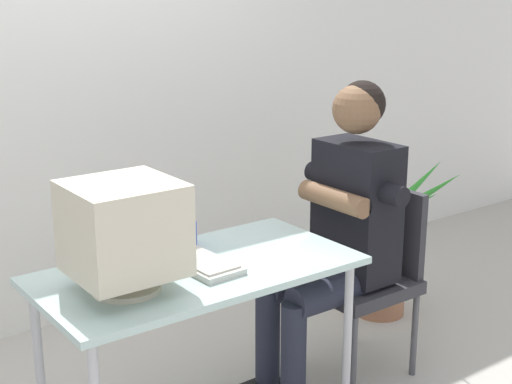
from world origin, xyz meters
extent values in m
cube|color=silver|center=(0.30, 1.40, 1.50)|extent=(8.00, 0.10, 3.00)
cylinder|color=#B7B7BC|center=(0.55, -0.26, 0.36)|extent=(0.04, 0.04, 0.71)
cylinder|color=#B7B7BC|center=(-0.55, 0.26, 0.36)|extent=(0.04, 0.04, 0.71)
cylinder|color=#B7B7BC|center=(0.55, 0.26, 0.36)|extent=(0.04, 0.04, 0.71)
cube|color=silver|center=(0.00, 0.00, 0.72)|extent=(1.22, 0.63, 0.03)
cylinder|color=beige|center=(-0.32, -0.04, 0.75)|extent=(0.24, 0.24, 0.02)
cylinder|color=beige|center=(-0.32, -0.04, 0.78)|extent=(0.06, 0.06, 0.05)
cube|color=beige|center=(-0.32, -0.04, 0.97)|extent=(0.36, 0.35, 0.32)
cube|color=black|center=(-0.13, -0.04, 0.97)|extent=(0.01, 0.30, 0.26)
cube|color=silver|center=(0.01, 0.02, 0.75)|extent=(0.19, 0.42, 0.02)
cube|color=beige|center=(0.01, 0.02, 0.77)|extent=(0.16, 0.37, 0.01)
cylinder|color=#4C4C51|center=(0.68, -0.17, 0.21)|extent=(0.03, 0.03, 0.41)
cylinder|color=#4C4C51|center=(1.07, -0.17, 0.21)|extent=(0.03, 0.03, 0.41)
cylinder|color=#4C4C51|center=(0.68, 0.22, 0.21)|extent=(0.03, 0.03, 0.41)
cylinder|color=#4C4C51|center=(1.07, 0.22, 0.21)|extent=(0.03, 0.03, 0.41)
cube|color=#2D2D33|center=(0.87, 0.02, 0.44)|extent=(0.45, 0.45, 0.06)
cube|color=#2D2D33|center=(1.08, 0.02, 0.68)|extent=(0.04, 0.40, 0.40)
cube|color=black|center=(0.85, 0.02, 0.80)|extent=(0.22, 0.38, 0.62)
sphere|color=brown|center=(0.83, 0.02, 1.26)|extent=(0.21, 0.21, 0.21)
sphere|color=black|center=(0.86, 0.02, 1.28)|extent=(0.20, 0.20, 0.20)
cylinder|color=#262838|center=(0.64, -0.07, 0.49)|extent=(0.43, 0.14, 0.14)
cylinder|color=#262838|center=(0.64, 0.11, 0.49)|extent=(0.43, 0.14, 0.14)
cylinder|color=#262838|center=(0.42, -0.07, 0.25)|extent=(0.11, 0.11, 0.49)
cylinder|color=#262838|center=(0.42, 0.11, 0.25)|extent=(0.11, 0.11, 0.49)
cylinder|color=black|center=(0.83, -0.19, 0.93)|extent=(0.09, 0.14, 0.09)
cylinder|color=black|center=(0.83, 0.24, 0.93)|extent=(0.09, 0.14, 0.09)
cylinder|color=brown|center=(0.71, 0.02, 0.88)|extent=(0.09, 0.38, 0.09)
cylinder|color=#9E6647|center=(1.44, 0.41, 0.13)|extent=(0.28, 0.28, 0.26)
cylinder|color=brown|center=(1.44, 0.41, 0.40)|extent=(0.04, 0.04, 0.29)
cone|color=#308B2E|center=(1.61, 0.39, 0.67)|extent=(0.49, 0.14, 0.39)
cone|color=#308B2E|center=(1.57, 0.56, 0.63)|extent=(0.35, 0.46, 0.35)
cone|color=#308B2E|center=(1.36, 0.59, 0.65)|extent=(0.22, 0.50, 0.36)
cone|color=#308B2E|center=(1.28, 0.50, 0.66)|extent=(0.45, 0.33, 0.38)
cone|color=#308B2E|center=(1.30, 0.33, 0.69)|extent=(0.41, 0.29, 0.44)
cone|color=#308B2E|center=(1.40, 0.23, 0.66)|extent=(0.15, 0.50, 0.36)
cone|color=#308B2E|center=(1.55, 0.28, 0.67)|extent=(0.32, 0.42, 0.42)
cylinder|color=blue|center=(0.09, 0.21, 0.79)|extent=(0.08, 0.08, 0.11)
torus|color=blue|center=(0.09, 0.26, 0.79)|extent=(0.07, 0.01, 0.07)
camera|label=1|loc=(-1.38, -2.24, 1.77)|focal=51.62mm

